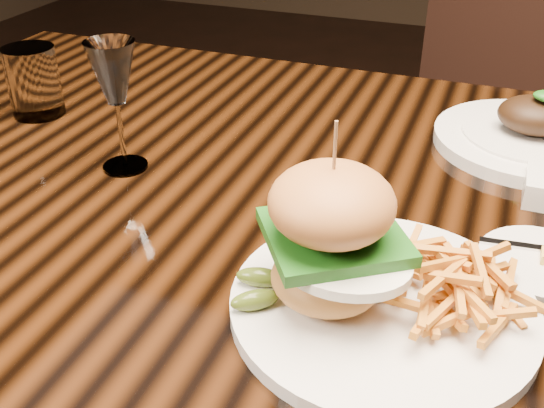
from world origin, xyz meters
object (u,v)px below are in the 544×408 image
(dining_table, at_px, (342,247))
(chair_far, at_px, (482,107))
(wine_glass, at_px, (114,78))
(far_dish, at_px, (531,136))
(burger_plate, at_px, (374,270))

(dining_table, distance_m, chair_far, 0.90)
(dining_table, bearing_deg, wine_glass, -173.81)
(wine_glass, xyz_separation_m, far_dish, (0.50, 0.26, -0.11))
(dining_table, distance_m, far_dish, 0.32)
(burger_plate, bearing_deg, far_dish, 50.80)
(burger_plate, height_order, chair_far, chair_far)
(wine_glass, distance_m, far_dish, 0.57)
(far_dish, xyz_separation_m, chair_far, (-0.09, 0.66, -0.23))
(dining_table, relative_size, burger_plate, 5.59)
(dining_table, bearing_deg, chair_far, 82.27)
(far_dish, bearing_deg, wine_glass, -152.85)
(dining_table, xyz_separation_m, chair_far, (0.12, 0.89, -0.13))
(far_dish, relative_size, chair_far, 0.28)
(dining_table, relative_size, chair_far, 1.68)
(chair_far, bearing_deg, dining_table, -77.39)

